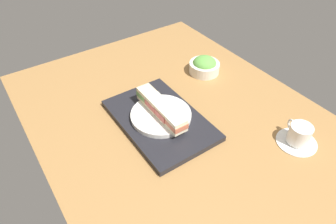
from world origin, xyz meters
TOP-DOWN VIEW (x-y plane):
  - ground_plane at (0.00, 0.00)cm, footprint 140.00×100.00cm
  - serving_tray at (-5.51, -7.20)cm, footprint 41.87×27.20cm
  - sandwich_plate at (-5.53, -6.62)cm, footprint 22.22×22.22cm
  - sandwich_nearmost at (-15.01, -6.66)cm, footprint 6.71×5.57cm
  - sandwich_inner_near at (-8.69, -6.63)cm, footprint 6.80×5.83cm
  - sandwich_inner_far at (-2.38, -6.60)cm, footprint 6.72×5.82cm
  - sandwich_farmost at (3.94, -6.57)cm, footprint 6.82×5.50cm
  - salad_bowl at (-21.86, 27.39)cm, footprint 13.48×13.48cm
  - coffee_cup at (29.67, 26.07)cm, footprint 13.76×13.76cm

SIDE VIEW (x-z plane):
  - ground_plane at x=0.00cm, z-range -3.00..0.00cm
  - serving_tray at x=-5.51cm, z-range 0.00..2.16cm
  - sandwich_plate at x=-5.53cm, z-range 2.16..3.92cm
  - coffee_cup at x=29.67cm, z-range -0.52..7.04cm
  - salad_bowl at x=-21.86cm, z-range -0.44..7.10cm
  - sandwich_farmost at x=3.94cm, z-range 3.92..8.85cm
  - sandwich_inner_far at x=-2.38cm, z-range 3.92..8.89cm
  - sandwich_nearmost at x=-15.01cm, z-range 3.92..9.01cm
  - sandwich_inner_near at x=-8.69cm, z-range 3.92..9.01cm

